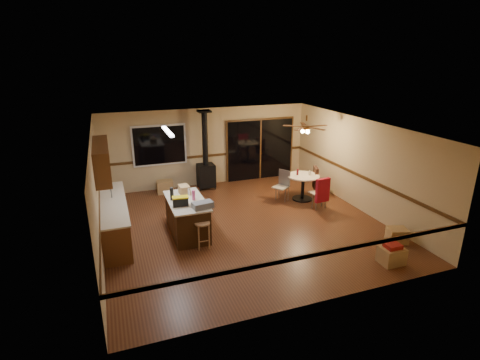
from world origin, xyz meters
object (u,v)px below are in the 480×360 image
box_under_window (165,187)px  wood_stove (206,167)px  kitchen_island (187,217)px  blue_bucket (198,239)px  box_corner_a (391,255)px  toolbox_grey (203,205)px  chair_near (322,190)px  toolbox_black (181,202)px  chair_right (316,178)px  dining_table (303,183)px  box_corner_b (397,235)px  bar_stool (203,235)px  chair_left (283,182)px

box_under_window → wood_stove: bearing=-2.1°
kitchen_island → blue_bucket: bearing=-78.1°
kitchen_island → box_corner_a: bearing=-36.9°
toolbox_grey → chair_near: size_ratio=0.67×
kitchen_island → chair_near: bearing=2.8°
toolbox_black → chair_right: (4.55, 1.48, -0.40)m
toolbox_black → box_corner_a: 4.83m
toolbox_black → box_under_window: 3.49m
toolbox_grey → dining_table: (3.57, 1.68, -0.44)m
blue_bucket → box_under_window: bearing=92.8°
box_corner_a → blue_bucket: bearing=148.3°
blue_bucket → box_corner_b: box_corner_b is taller
bar_stool → blue_bucket: bar_stool is taller
kitchen_island → dining_table: 3.98m
toolbox_grey → box_under_window: (-0.32, 3.70, -0.77)m
wood_stove → dining_table: wood_stove is taller
box_corner_a → box_corner_b: size_ratio=1.12×
kitchen_island → chair_right: bearing=15.3°
wood_stove → chair_left: bearing=-43.5°
bar_stool → chair_left: chair_left is taller
kitchen_island → chair_left: size_ratio=3.04×
bar_stool → dining_table: dining_table is taller
chair_right → dining_table: bearing=-167.7°
chair_left → chair_right: bearing=-1.9°
chair_left → toolbox_grey: bearing=-148.3°
dining_table → toolbox_black: bearing=-161.2°
toolbox_grey → dining_table: bearing=25.2°
toolbox_black → blue_bucket: 0.99m
bar_stool → toolbox_black: bearing=125.5°
bar_stool → dining_table: bearing=27.4°
wood_stove → chair_right: size_ratio=3.60×
chair_right → box_corner_b: size_ratio=1.60×
box_corner_a → toolbox_grey: bearing=147.6°
kitchen_island → box_corner_a: kitchen_island is taller
kitchen_island → chair_right: chair_right is taller
toolbox_black → dining_table: (4.02, 1.37, -0.46)m
dining_table → chair_near: size_ratio=1.39×
dining_table → box_under_window: size_ratio=1.93×
kitchen_island → bar_stool: bearing=-77.7°
chair_near → box_corner_b: bearing=-74.4°
chair_near → box_under_window: size_ratio=1.39×
blue_bucket → chair_near: (3.83, 0.78, 0.48)m
bar_stool → kitchen_island: bearing=102.3°
wood_stove → blue_bucket: 3.87m
chair_near → box_under_window: chair_near is taller
bar_stool → wood_stove: bearing=73.8°
wood_stove → dining_table: (2.53, -1.97, -0.19)m
wood_stove → toolbox_black: bearing=-114.1°
box_under_window → box_corner_a: 7.11m
kitchen_island → chair_near: size_ratio=2.40×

